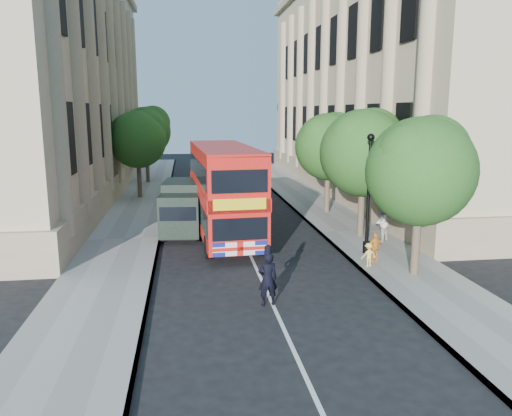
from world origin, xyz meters
name	(u,v)px	position (x,y,z in m)	size (l,w,h in m)	color
ground	(278,317)	(0.00, 0.00, 0.00)	(120.00, 120.00, 0.00)	black
pavement_right	(352,232)	(5.75, 10.00, 0.06)	(3.50, 80.00, 0.12)	gray
pavement_left	(124,240)	(-5.75, 10.00, 0.06)	(3.50, 80.00, 0.12)	gray
building_right	(397,74)	(13.80, 24.00, 9.00)	(12.00, 38.00, 18.00)	tan
building_left	(24,70)	(-13.80, 24.00, 9.00)	(12.00, 38.00, 18.00)	tan
tree_right_near	(421,165)	(5.84, 3.03, 4.25)	(4.00, 4.00, 6.08)	#473828
tree_right_mid	(364,148)	(5.84, 9.03, 4.45)	(4.20, 4.20, 6.37)	#473828
tree_right_far	(329,143)	(5.84, 15.03, 4.31)	(4.00, 4.00, 6.15)	#473828
tree_left_far	(138,136)	(-5.96, 22.03, 4.44)	(4.00, 4.00, 6.30)	#473828
tree_left_back	(146,129)	(-5.96, 30.03, 4.71)	(4.20, 4.20, 6.65)	#473828
lamp_post	(368,199)	(5.00, 6.00, 2.51)	(0.32, 0.32, 5.16)	black
double_decker_bus	(224,189)	(-0.88, 9.95, 2.46)	(3.09, 9.77, 4.45)	red
box_van	(183,209)	(-2.91, 11.00, 1.30)	(2.30, 4.79, 2.66)	black
police_constable	(268,279)	(-0.17, 1.00, 0.88)	(0.64, 0.42, 1.77)	black
woman_pedestrian	(381,223)	(6.36, 7.78, 1.02)	(0.88, 0.68, 1.81)	beige
child_a	(375,247)	(4.90, 4.71, 0.73)	(0.72, 0.30, 1.23)	orange
child_b	(369,255)	(4.40, 4.12, 0.60)	(0.63, 0.36, 0.97)	#F6C353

